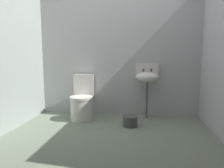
% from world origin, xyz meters
% --- Properties ---
extents(ground_plane, '(3.40, 2.54, 0.08)m').
position_xyz_m(ground_plane, '(0.00, 0.00, -0.04)').
color(ground_plane, gray).
extents(wall_back, '(3.40, 0.10, 2.41)m').
position_xyz_m(wall_back, '(0.00, 1.12, 1.20)').
color(wall_back, '#ABAEAF').
rests_on(wall_back, ground).
extents(wall_left, '(0.10, 2.34, 2.41)m').
position_xyz_m(wall_left, '(-1.55, 0.10, 1.20)').
color(wall_left, '#A4AFA8').
rests_on(wall_left, ground).
extents(toilet_near_wall, '(0.44, 0.63, 0.78)m').
position_xyz_m(toilet_near_wall, '(-0.60, 0.72, 0.32)').
color(toilet_near_wall, silver).
rests_on(toilet_near_wall, ground).
extents(sink, '(0.42, 0.35, 0.99)m').
position_xyz_m(sink, '(0.55, 0.91, 0.75)').
color(sink, '#4A4C4E').
rests_on(sink, ground).
extents(bucket, '(0.25, 0.25, 0.17)m').
position_xyz_m(bucket, '(0.27, 0.42, 0.09)').
color(bucket, '#4A4C4E').
rests_on(bucket, ground).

